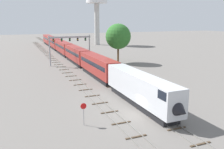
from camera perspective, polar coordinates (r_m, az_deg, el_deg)
name	(u,v)px	position (r m, az deg, el deg)	size (l,w,h in m)	color
ground_plane	(138,114)	(34.23, 6.19, -9.22)	(400.00, 400.00, 0.00)	slate
track_main	(65,55)	(90.38, -11.10, 4.52)	(2.60, 200.00, 0.16)	slate
track_near	(60,66)	(69.97, -12.23, 2.07)	(2.60, 160.00, 0.16)	slate
passenger_train	(69,51)	(82.90, -10.15, 5.59)	(3.04, 118.02, 4.80)	silver
signal_gantry	(70,43)	(70.21, -9.92, 7.32)	(12.10, 0.49, 8.56)	#999BA0
water_tower	(97,3)	(126.59, -3.65, 16.57)	(10.75, 10.75, 26.21)	beige
stop_sign	(84,111)	(30.12, -6.73, -8.55)	(0.76, 0.08, 2.88)	gray
trackside_tree_left	(118,36)	(72.20, 1.47, 8.97)	(7.52, 7.52, 11.70)	brown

